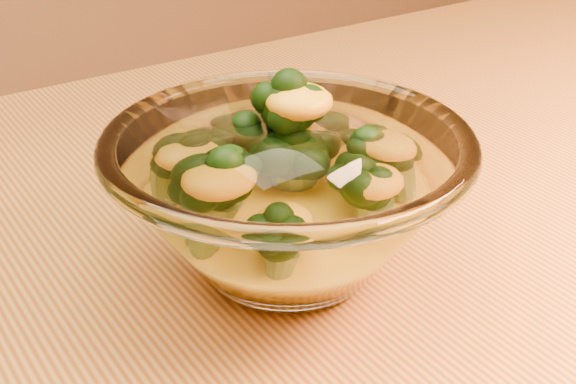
# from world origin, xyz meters

# --- Properties ---
(table) EXTENTS (1.20, 0.80, 0.75)m
(table) POSITION_xyz_m (0.00, 0.00, 0.65)
(table) COLOR #B88037
(table) RESTS_ON ground
(glass_bowl) EXTENTS (0.21, 0.21, 0.09)m
(glass_bowl) POSITION_xyz_m (-0.10, 0.02, 0.80)
(glass_bowl) COLOR white
(glass_bowl) RESTS_ON table
(cheese_sauce) EXTENTS (0.12, 0.12, 0.03)m
(cheese_sauce) POSITION_xyz_m (-0.10, 0.02, 0.78)
(cheese_sauce) COLOR yellow
(cheese_sauce) RESTS_ON glass_bowl
(broccoli_heap) EXTENTS (0.14, 0.14, 0.09)m
(broccoli_heap) POSITION_xyz_m (-0.09, 0.03, 0.82)
(broccoli_heap) COLOR black
(broccoli_heap) RESTS_ON cheese_sauce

